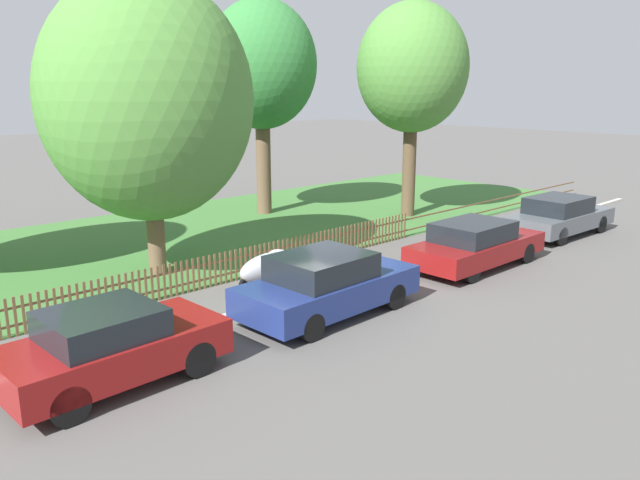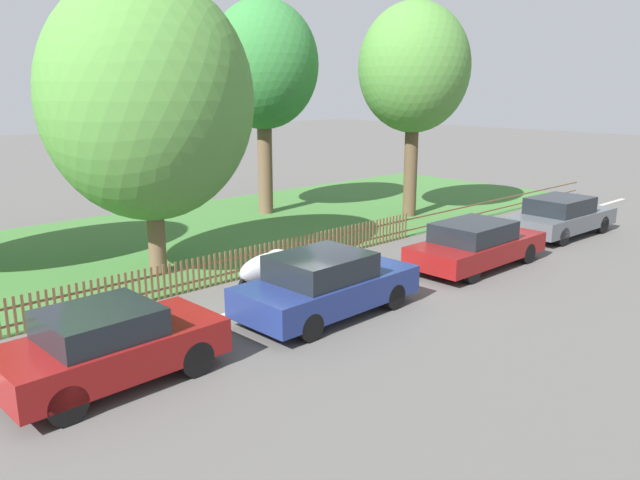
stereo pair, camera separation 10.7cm
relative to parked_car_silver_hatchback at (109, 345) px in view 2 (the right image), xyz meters
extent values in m
plane|color=#565451|center=(5.59, 1.09, -0.72)|extent=(120.00, 120.00, 0.00)
cube|color=#B2ADA3|center=(5.59, 1.19, -0.66)|extent=(37.96, 0.20, 0.12)
cube|color=#3D7033|center=(5.59, 8.67, -0.71)|extent=(37.96, 10.59, 0.01)
cube|color=brown|center=(5.59, 3.40, -0.48)|extent=(37.96, 0.03, 0.05)
cube|color=brown|center=(5.59, 3.40, -0.10)|extent=(37.96, 0.03, 0.05)
cube|color=brown|center=(-0.66, 3.37, -0.29)|extent=(0.06, 0.03, 0.86)
cube|color=brown|center=(-0.50, 3.37, -0.29)|extent=(0.06, 0.03, 0.86)
cube|color=brown|center=(-0.34, 3.37, -0.29)|extent=(0.06, 0.03, 0.86)
cube|color=brown|center=(-0.18, 3.37, -0.29)|extent=(0.06, 0.03, 0.86)
cube|color=brown|center=(-0.01, 3.37, -0.29)|extent=(0.06, 0.03, 0.86)
cube|color=brown|center=(0.15, 3.37, -0.29)|extent=(0.06, 0.03, 0.86)
cube|color=brown|center=(0.31, 3.37, -0.29)|extent=(0.06, 0.03, 0.86)
cube|color=brown|center=(0.47, 3.37, -0.29)|extent=(0.06, 0.03, 0.86)
cube|color=brown|center=(0.64, 3.37, -0.29)|extent=(0.06, 0.03, 0.86)
cube|color=brown|center=(0.80, 3.37, -0.29)|extent=(0.06, 0.03, 0.86)
cube|color=brown|center=(0.96, 3.37, -0.29)|extent=(0.06, 0.03, 0.86)
cube|color=brown|center=(1.13, 3.37, -0.29)|extent=(0.06, 0.03, 0.86)
cube|color=brown|center=(1.29, 3.37, -0.29)|extent=(0.06, 0.03, 0.86)
cube|color=brown|center=(1.45, 3.37, -0.29)|extent=(0.06, 0.03, 0.86)
cube|color=brown|center=(1.61, 3.37, -0.29)|extent=(0.06, 0.03, 0.86)
cube|color=brown|center=(1.78, 3.37, -0.29)|extent=(0.06, 0.03, 0.86)
cube|color=brown|center=(1.94, 3.37, -0.29)|extent=(0.06, 0.03, 0.86)
cube|color=brown|center=(2.10, 3.37, -0.29)|extent=(0.06, 0.03, 0.86)
cube|color=brown|center=(2.26, 3.37, -0.29)|extent=(0.06, 0.03, 0.86)
cube|color=brown|center=(2.43, 3.37, -0.29)|extent=(0.06, 0.03, 0.86)
cube|color=brown|center=(2.59, 3.37, -0.29)|extent=(0.06, 0.03, 0.86)
cube|color=brown|center=(2.75, 3.37, -0.29)|extent=(0.06, 0.03, 0.86)
cube|color=brown|center=(2.91, 3.37, -0.29)|extent=(0.06, 0.03, 0.86)
cube|color=brown|center=(3.08, 3.37, -0.29)|extent=(0.06, 0.03, 0.86)
cube|color=brown|center=(3.24, 3.37, -0.29)|extent=(0.06, 0.03, 0.86)
cube|color=brown|center=(3.40, 3.37, -0.29)|extent=(0.06, 0.03, 0.86)
cube|color=brown|center=(3.56, 3.37, -0.29)|extent=(0.06, 0.03, 0.86)
cube|color=brown|center=(3.73, 3.37, -0.29)|extent=(0.06, 0.03, 0.86)
cube|color=brown|center=(3.89, 3.37, -0.29)|extent=(0.06, 0.03, 0.86)
cube|color=brown|center=(4.05, 3.37, -0.29)|extent=(0.06, 0.03, 0.86)
cube|color=brown|center=(4.21, 3.37, -0.29)|extent=(0.06, 0.03, 0.86)
cube|color=brown|center=(4.38, 3.37, -0.29)|extent=(0.06, 0.03, 0.86)
cube|color=brown|center=(4.54, 3.37, -0.29)|extent=(0.06, 0.03, 0.86)
cube|color=brown|center=(4.70, 3.37, -0.29)|extent=(0.06, 0.03, 0.86)
cube|color=brown|center=(4.86, 3.37, -0.29)|extent=(0.06, 0.03, 0.86)
cube|color=brown|center=(5.03, 3.37, -0.29)|extent=(0.06, 0.03, 0.86)
cube|color=brown|center=(5.19, 3.37, -0.29)|extent=(0.06, 0.03, 0.86)
cube|color=brown|center=(5.35, 3.37, -0.29)|extent=(0.06, 0.03, 0.86)
cube|color=brown|center=(5.51, 3.37, -0.29)|extent=(0.06, 0.03, 0.86)
cube|color=brown|center=(5.68, 3.37, -0.29)|extent=(0.06, 0.03, 0.86)
cube|color=brown|center=(5.84, 3.37, -0.29)|extent=(0.06, 0.03, 0.86)
cube|color=brown|center=(6.00, 3.37, -0.29)|extent=(0.06, 0.03, 0.86)
cube|color=brown|center=(6.16, 3.37, -0.29)|extent=(0.06, 0.03, 0.86)
cube|color=brown|center=(6.33, 3.37, -0.29)|extent=(0.06, 0.03, 0.86)
cube|color=brown|center=(6.49, 3.37, -0.29)|extent=(0.06, 0.03, 0.86)
cube|color=brown|center=(6.65, 3.37, -0.29)|extent=(0.06, 0.03, 0.86)
cube|color=brown|center=(6.81, 3.37, -0.29)|extent=(0.06, 0.03, 0.86)
cube|color=brown|center=(6.98, 3.37, -0.29)|extent=(0.06, 0.03, 0.86)
cube|color=brown|center=(7.14, 3.37, -0.29)|extent=(0.06, 0.03, 0.86)
cube|color=brown|center=(7.30, 3.37, -0.29)|extent=(0.06, 0.03, 0.86)
cube|color=brown|center=(7.46, 3.37, -0.29)|extent=(0.06, 0.03, 0.86)
cube|color=brown|center=(7.63, 3.37, -0.29)|extent=(0.06, 0.03, 0.86)
cube|color=brown|center=(7.79, 3.37, -0.29)|extent=(0.06, 0.03, 0.86)
cube|color=brown|center=(7.95, 3.37, -0.29)|extent=(0.06, 0.03, 0.86)
cube|color=brown|center=(8.11, 3.37, -0.29)|extent=(0.06, 0.03, 0.86)
cube|color=brown|center=(8.28, 3.37, -0.29)|extent=(0.06, 0.03, 0.86)
cube|color=brown|center=(8.44, 3.37, -0.29)|extent=(0.06, 0.03, 0.86)
cube|color=brown|center=(8.60, 3.37, -0.29)|extent=(0.06, 0.03, 0.86)
cube|color=brown|center=(8.76, 3.37, -0.29)|extent=(0.06, 0.03, 0.86)
cube|color=brown|center=(8.93, 3.37, -0.29)|extent=(0.06, 0.03, 0.86)
cube|color=brown|center=(9.09, 3.37, -0.29)|extent=(0.06, 0.03, 0.86)
cube|color=brown|center=(9.25, 3.37, -0.29)|extent=(0.06, 0.03, 0.86)
cube|color=brown|center=(9.41, 3.37, -0.29)|extent=(0.06, 0.03, 0.86)
cube|color=brown|center=(9.58, 3.37, -0.29)|extent=(0.06, 0.03, 0.86)
cube|color=brown|center=(9.74, 3.37, -0.29)|extent=(0.06, 0.03, 0.86)
cube|color=brown|center=(9.90, 3.37, -0.29)|extent=(0.06, 0.03, 0.86)
cube|color=brown|center=(10.06, 3.37, -0.29)|extent=(0.06, 0.03, 0.86)
cube|color=brown|center=(10.23, 3.37, -0.29)|extent=(0.06, 0.03, 0.86)
cube|color=brown|center=(10.39, 3.37, -0.29)|extent=(0.06, 0.03, 0.86)
cube|color=brown|center=(10.55, 3.37, -0.29)|extent=(0.06, 0.03, 0.86)
cube|color=brown|center=(10.71, 3.37, -0.29)|extent=(0.06, 0.03, 0.86)
cube|color=brown|center=(10.88, 3.37, -0.29)|extent=(0.06, 0.03, 0.86)
cube|color=brown|center=(11.04, 3.37, -0.29)|extent=(0.06, 0.03, 0.86)
cube|color=brown|center=(11.20, 3.37, -0.29)|extent=(0.06, 0.03, 0.86)
cube|color=brown|center=(11.36, 3.37, -0.29)|extent=(0.06, 0.03, 0.86)
cube|color=brown|center=(11.53, 3.37, -0.29)|extent=(0.06, 0.03, 0.86)
cube|color=brown|center=(11.69, 3.37, -0.29)|extent=(0.06, 0.03, 0.86)
cube|color=brown|center=(11.85, 3.37, -0.29)|extent=(0.06, 0.03, 0.86)
cube|color=brown|center=(12.01, 3.37, -0.29)|extent=(0.06, 0.03, 0.86)
cube|color=maroon|center=(0.04, 0.00, -0.12)|extent=(3.82, 1.89, 0.63)
cube|color=black|center=(-0.14, 0.00, 0.44)|extent=(1.86, 1.65, 0.48)
cylinder|color=black|center=(1.18, 0.85, -0.39)|extent=(0.66, 0.16, 0.65)
cylinder|color=black|center=(1.24, -0.77, -0.39)|extent=(0.66, 0.16, 0.65)
cylinder|color=black|center=(-1.15, 0.77, -0.39)|extent=(0.66, 0.16, 0.65)
cylinder|color=black|center=(-1.09, -0.85, -0.39)|extent=(0.66, 0.16, 0.65)
cube|color=navy|center=(5.07, -0.10, -0.14)|extent=(4.37, 1.98, 0.64)
cube|color=black|center=(4.86, -0.10, 0.45)|extent=(2.12, 1.73, 0.55)
cylinder|color=black|center=(6.39, 0.80, -0.42)|extent=(0.60, 0.16, 0.60)
cylinder|color=black|center=(6.44, -0.92, -0.42)|extent=(0.60, 0.16, 0.60)
cylinder|color=black|center=(3.71, 0.72, -0.42)|extent=(0.60, 0.16, 0.60)
cylinder|color=black|center=(3.76, -0.99, -0.42)|extent=(0.60, 0.16, 0.60)
cube|color=maroon|center=(10.81, -0.22, -0.19)|extent=(4.54, 1.80, 0.55)
cube|color=black|center=(10.59, -0.22, 0.35)|extent=(2.18, 1.61, 0.53)
cylinder|color=black|center=(12.22, 0.60, -0.42)|extent=(0.59, 0.14, 0.59)
cylinder|color=black|center=(12.22, -1.04, -0.42)|extent=(0.59, 0.14, 0.59)
cylinder|color=black|center=(9.41, 0.61, -0.42)|extent=(0.59, 0.14, 0.59)
cylinder|color=black|center=(9.41, -1.03, -0.42)|extent=(0.59, 0.14, 0.59)
cube|color=#51565B|center=(16.29, -0.01, -0.18)|extent=(4.48, 1.92, 0.55)
cube|color=black|center=(16.07, -0.01, 0.37)|extent=(2.18, 1.66, 0.54)
cylinder|color=black|center=(17.69, 0.74, -0.41)|extent=(0.62, 0.16, 0.62)
cylinder|color=black|center=(17.63, -0.87, -0.41)|extent=(0.62, 0.16, 0.62)
cylinder|color=black|center=(14.95, 0.84, -0.41)|extent=(0.62, 0.16, 0.62)
cylinder|color=black|center=(14.89, -0.77, -0.41)|extent=(0.62, 0.16, 0.62)
cylinder|color=black|center=(5.89, 2.25, -0.44)|extent=(0.56, 0.15, 0.55)
cylinder|color=black|center=(4.50, 2.13, -0.44)|extent=(0.56, 0.15, 0.55)
ellipsoid|color=#9EA0A8|center=(5.20, 2.19, -0.13)|extent=(1.89, 0.82, 0.74)
ellipsoid|color=#9EA0A8|center=(5.63, 2.23, 0.07)|extent=(0.50, 0.86, 0.34)
cylinder|color=brown|center=(3.85, 5.40, 0.76)|extent=(0.47, 0.47, 2.96)
ellipsoid|color=#4C8438|center=(3.85, 5.40, 3.98)|extent=(5.49, 5.49, 6.32)
cylinder|color=brown|center=(11.23, 10.02, 1.52)|extent=(0.58, 0.58, 4.47)
ellipsoid|color=#337A38|center=(11.23, 10.02, 5.11)|extent=(4.29, 4.29, 4.94)
cylinder|color=brown|center=(15.08, 5.72, 1.47)|extent=(0.52, 0.52, 4.36)
ellipsoid|color=#4C8438|center=(15.08, 5.72, 4.98)|extent=(4.22, 4.22, 4.86)
camera|label=1|loc=(-4.18, -9.66, 4.31)|focal=35.00mm
camera|label=2|loc=(-4.10, -9.73, 4.31)|focal=35.00mm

